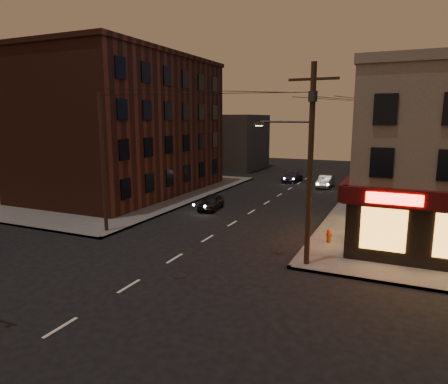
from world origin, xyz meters
The scene contains 13 objects.
ground centered at (0.00, 0.00, 0.00)m, with size 120.00×120.00×0.00m, color black.
sidewalk_nw centered at (-18.00, 19.00, 0.07)m, with size 24.00×28.00×0.15m, color #514F4C.
brick_apartment centered at (-14.50, 19.00, 6.65)m, with size 12.00×20.00×13.00m, color #492317.
bg_building_ne_a centered at (14.00, 38.00, 3.50)m, with size 10.00×12.00×7.00m, color #3F3D3A.
bg_building_nw centered at (-13.00, 42.00, 4.00)m, with size 9.00×10.00×8.00m, color #3F3D3A.
bg_building_ne_b centered at (12.00, 52.00, 3.00)m, with size 8.00×8.00×6.00m, color #3F3D3A.
utility_pole_main centered at (6.68, 5.80, 5.76)m, with size 4.20×0.44×10.00m.
utility_pole_far centered at (6.80, 32.00, 4.65)m, with size 0.26×0.26×9.00m, color #382619.
utility_pole_west centered at (-6.80, 6.50, 4.65)m, with size 0.24×0.24×9.00m, color #382619.
sedan_near centered at (-3.40, 15.50, 0.62)m, with size 1.46×3.63×1.24m, color black.
sedan_mid centered at (3.31, 30.41, 0.65)m, with size 1.38×3.96×1.30m, color slate.
sedan_far centered at (-1.02, 32.90, 0.61)m, with size 1.72×4.22×1.23m, color #1C2038.
fire_hydrant centered at (7.23, 9.89, 0.61)m, with size 0.37×0.37×0.84m.
Camera 1 is at (10.95, -13.77, 7.53)m, focal length 32.00 mm.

